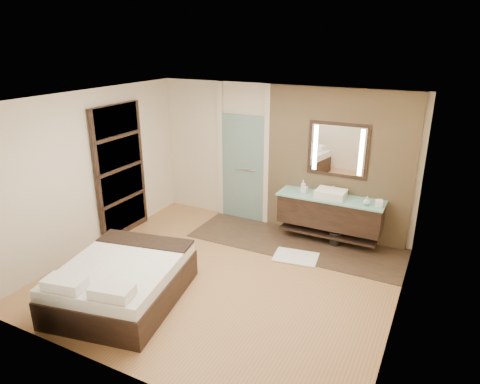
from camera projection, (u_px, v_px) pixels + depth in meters
The scene contains 15 objects.
floor at pixel (223, 277), 6.59m from camera, with size 5.00×5.00×0.00m, color #9D6841.
tile_strip at pixel (295, 243), 7.68m from camera, with size 3.80×1.30×0.01m, color #33271C.
stone_wall at pixel (337, 166), 7.52m from camera, with size 2.60×0.08×2.70m, color tan.
vanity at pixel (330, 212), 7.53m from camera, with size 1.85×0.55×0.88m.
mirror_unit at pixel (338, 150), 7.37m from camera, with size 1.06×0.04×0.96m.
frosted_door at pixel (243, 164), 8.37m from camera, with size 1.10×0.12×2.70m.
shoji_partition at pixel (121, 171), 7.71m from camera, with size 0.06×1.20×2.40m.
bed at pixel (122, 281), 5.92m from camera, with size 1.82×2.11×0.72m.
bath_mat at pixel (296, 257), 7.15m from camera, with size 0.72×0.50×0.02m, color white.
waste_bin at pixel (335, 238), 7.57m from camera, with size 0.21×0.21×0.26m, color black.
tissue_box at pixel (379, 203), 7.01m from camera, with size 0.12×0.12×0.10m, color white.
soap_bottle_a at pixel (303, 186), 7.59m from camera, with size 0.09×0.09×0.23m, color silver.
soap_bottle_b at pixel (305, 188), 7.59m from camera, with size 0.08×0.08×0.17m, color #B2B2B2.
soap_bottle_c at pixel (367, 201), 7.05m from camera, with size 0.11×0.11×0.15m, color silver.
cup at pixel (379, 202), 7.07m from camera, with size 0.11×0.11×0.09m, color silver.
Camera 1 is at (2.83, -5.01, 3.48)m, focal length 32.00 mm.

